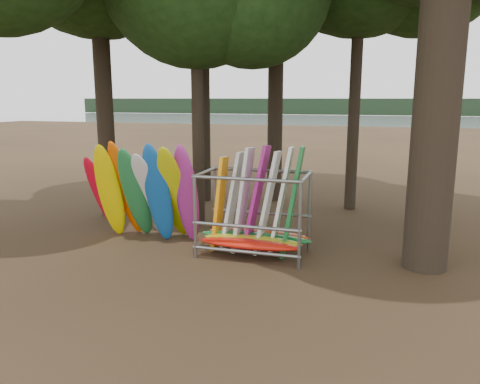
# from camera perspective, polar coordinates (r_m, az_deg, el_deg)

# --- Properties ---
(ground) EXTENTS (120.00, 120.00, 0.00)m
(ground) POSITION_cam_1_polar(r_m,az_deg,el_deg) (12.45, -1.53, -7.67)
(ground) COLOR #47331E
(ground) RESTS_ON ground
(lake) EXTENTS (160.00, 160.00, 0.00)m
(lake) POSITION_cam_1_polar(r_m,az_deg,el_deg) (71.37, 14.06, 7.77)
(lake) COLOR gray
(lake) RESTS_ON ground
(far_shore) EXTENTS (160.00, 4.00, 4.00)m
(far_shore) POSITION_cam_1_polar(r_m,az_deg,el_deg) (121.23, 15.44, 9.99)
(far_shore) COLOR black
(far_shore) RESTS_ON ground
(kayak_row) EXTENTS (3.46, 1.99, 3.06)m
(kayak_row) POSITION_cam_1_polar(r_m,az_deg,el_deg) (13.55, -11.58, -0.20)
(kayak_row) COLOR red
(kayak_row) RESTS_ON ground
(storage_rack) EXTENTS (3.06, 1.50, 2.91)m
(storage_rack) POSITION_cam_1_polar(r_m,az_deg,el_deg) (12.24, 1.71, -2.95)
(storage_rack) COLOR gray
(storage_rack) RESTS_ON ground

